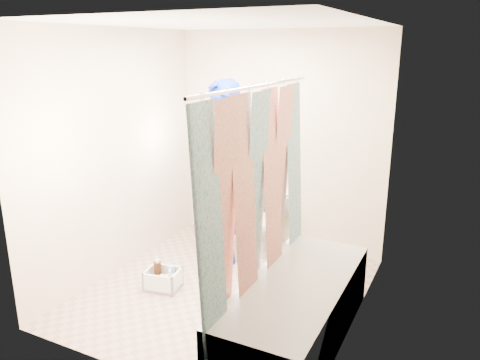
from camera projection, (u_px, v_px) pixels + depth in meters
The scene contains 14 objects.
floor at pixel (225, 291), 4.41m from camera, with size 2.60×2.60×0.00m, color tan.
ceiling at pixel (223, 23), 3.75m from camera, with size 2.40×2.60×0.02m, color white.
wall_back at pixel (280, 142), 5.20m from camera, with size 2.40×0.02×2.40m, color beige.
wall_front at pixel (126, 213), 2.96m from camera, with size 2.40×0.02×2.40m, color beige.
wall_left at pixel (117, 154), 4.59m from camera, with size 0.02×2.60×2.40m, color beige.
wall_right at pixel (362, 185), 3.56m from camera, with size 0.02×2.60×2.40m, color beige.
bathtub at pixel (296, 309), 3.60m from camera, with size 0.70×1.75×0.50m.
curtain_rod at pixel (259, 86), 3.28m from camera, with size 0.02×0.02×1.90m, color silver.
shower_curtain at pixel (258, 211), 3.54m from camera, with size 0.06×1.75×1.80m, color silver.
toilet at pixel (267, 222), 5.20m from camera, with size 0.38×0.66×0.67m, color white.
tank_lid at pixel (261, 220), 5.10m from camera, with size 0.41×0.18×0.03m, color white.
tank_internals at pixel (273, 190), 5.27m from camera, with size 0.16×0.06×0.22m.
plumber at pixel (222, 173), 4.84m from camera, with size 0.70×0.46×1.91m, color #0F309E.
cleaning_caddy at pixel (164, 280), 4.43m from camera, with size 0.35×0.30×0.24m.
Camera 1 is at (1.89, -3.47, 2.22)m, focal length 35.00 mm.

